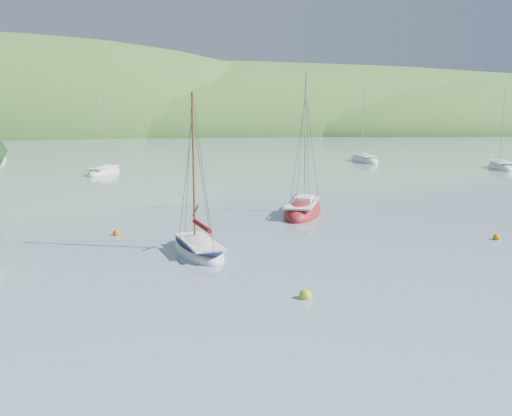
{
  "coord_description": "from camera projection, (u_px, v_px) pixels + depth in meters",
  "views": [
    {
      "loc": [
        -3.87,
        -21.5,
        7.19
      ],
      "look_at": [
        0.58,
        8.0,
        1.93
      ],
      "focal_mm": 40.0,
      "sensor_mm": 36.0,
      "label": 1
    }
  ],
  "objects": [
    {
      "name": "sloop_red",
      "position": [
        303.0,
        211.0,
        38.96
      ],
      "size": [
        4.74,
        7.37,
        10.32
      ],
      "rotation": [
        0.0,
        0.0,
        -0.37
      ],
      "color": "maroon",
      "rests_on": "ground"
    },
    {
      "name": "distant_sloop_d",
      "position": [
        501.0,
        167.0,
        68.07
      ],
      "size": [
        4.59,
        7.47,
        10.06
      ],
      "rotation": [
        0.0,
        0.0,
        -0.32
      ],
      "color": "silver",
      "rests_on": "ground"
    },
    {
      "name": "mooring_buoys",
      "position": [
        304.0,
        259.0,
        26.97
      ],
      "size": [
        21.27,
        12.74,
        0.49
      ],
      "color": "#C4CA18",
      "rests_on": "ground"
    },
    {
      "name": "shoreline_hills",
      "position": [
        152.0,
        130.0,
        189.23
      ],
      "size": [
        690.0,
        135.0,
        56.0
      ],
      "color": "#3F6D29",
      "rests_on": "ground"
    },
    {
      "name": "daysailer_white",
      "position": [
        199.0,
        249.0,
        28.61
      ],
      "size": [
        3.22,
        5.87,
        8.54
      ],
      "rotation": [
        0.0,
        0.0,
        0.22
      ],
      "color": "silver",
      "rests_on": "ground"
    },
    {
      "name": "distant_sloop_a",
      "position": [
        104.0,
        173.0,
        62.46
      ],
      "size": [
        4.32,
        6.8,
        9.16
      ],
      "rotation": [
        0.0,
        0.0,
        -0.35
      ],
      "color": "silver",
      "rests_on": "ground"
    },
    {
      "name": "distant_sloop_b",
      "position": [
        364.0,
        160.0,
        76.73
      ],
      "size": [
        2.78,
        7.53,
        10.67
      ],
      "rotation": [
        0.0,
        0.0,
        0.02
      ],
      "color": "silver",
      "rests_on": "ground"
    },
    {
      "name": "ground",
      "position": [
        272.0,
        290.0,
        22.75
      ],
      "size": [
        700.0,
        700.0,
        0.0
      ],
      "primitive_type": "plane",
      "color": "gray",
      "rests_on": "ground"
    }
  ]
}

